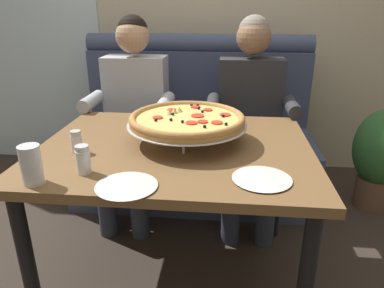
# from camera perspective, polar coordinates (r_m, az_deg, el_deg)

# --- Properties ---
(ground_plane) EXTENTS (16.00, 16.00, 0.00)m
(ground_plane) POSITION_cam_1_polar(r_m,az_deg,el_deg) (1.99, -2.33, -20.23)
(ground_plane) COLOR #382D26
(booth_bench) EXTENTS (1.66, 0.78, 1.13)m
(booth_bench) POSITION_cam_1_polar(r_m,az_deg,el_deg) (2.60, 0.42, 0.61)
(booth_bench) COLOR #424C6B
(booth_bench) RESTS_ON ground_plane
(dining_table) EXTENTS (1.22, 0.96, 0.74)m
(dining_table) POSITION_cam_1_polar(r_m,az_deg,el_deg) (1.63, -2.67, -2.94)
(dining_table) COLOR brown
(dining_table) RESTS_ON ground_plane
(diner_left) EXTENTS (0.54, 0.64, 1.27)m
(diner_left) POSITION_cam_1_polar(r_m,az_deg,el_deg) (2.32, -9.45, 5.80)
(diner_left) COLOR #2D3342
(diner_left) RESTS_ON ground_plane
(diner_right) EXTENTS (0.54, 0.64, 1.27)m
(diner_right) POSITION_cam_1_polar(r_m,az_deg,el_deg) (2.25, 9.36, 5.28)
(diner_right) COLOR #2D3342
(diner_right) RESTS_ON ground_plane
(pizza) EXTENTS (0.55, 0.55, 0.14)m
(pizza) POSITION_cam_1_polar(r_m,az_deg,el_deg) (1.61, -0.80, 3.91)
(pizza) COLOR silver
(pizza) RESTS_ON dining_table
(shaker_parmesan) EXTENTS (0.05, 0.05, 0.10)m
(shaker_parmesan) POSITION_cam_1_polar(r_m,az_deg,el_deg) (1.59, -18.07, 0.15)
(shaker_parmesan) COLOR white
(shaker_parmesan) RESTS_ON dining_table
(shaker_pepper_flakes) EXTENTS (0.05, 0.05, 0.11)m
(shaker_pepper_flakes) POSITION_cam_1_polar(r_m,az_deg,el_deg) (1.38, -17.08, -2.72)
(shaker_pepper_flakes) COLOR white
(shaker_pepper_flakes) RESTS_ON dining_table
(plate_near_left) EXTENTS (0.22, 0.22, 0.02)m
(plate_near_left) POSITION_cam_1_polar(r_m,az_deg,el_deg) (1.26, -10.50, -6.40)
(plate_near_left) COLOR white
(plate_near_left) RESTS_ON dining_table
(plate_near_right) EXTENTS (0.22, 0.22, 0.02)m
(plate_near_right) POSITION_cam_1_polar(r_m,az_deg,el_deg) (1.31, 11.19, -5.28)
(plate_near_right) COLOR white
(plate_near_right) RESTS_ON dining_table
(drinking_glass) EXTENTS (0.07, 0.07, 0.14)m
(drinking_glass) POSITION_cam_1_polar(r_m,az_deg,el_deg) (1.36, -24.40, -3.37)
(drinking_glass) COLOR silver
(drinking_glass) RESTS_ON dining_table
(patio_chair) EXTENTS (0.42, 0.43, 0.86)m
(patio_chair) POSITION_cam_1_polar(r_m,az_deg,el_deg) (4.16, -19.10, 9.20)
(patio_chair) COLOR black
(patio_chair) RESTS_ON ground_plane
(potted_plant) EXTENTS (0.36, 0.36, 0.70)m
(potted_plant) POSITION_cam_1_polar(r_m,az_deg,el_deg) (2.69, 28.02, -1.54)
(potted_plant) COLOR brown
(potted_plant) RESTS_ON ground_plane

